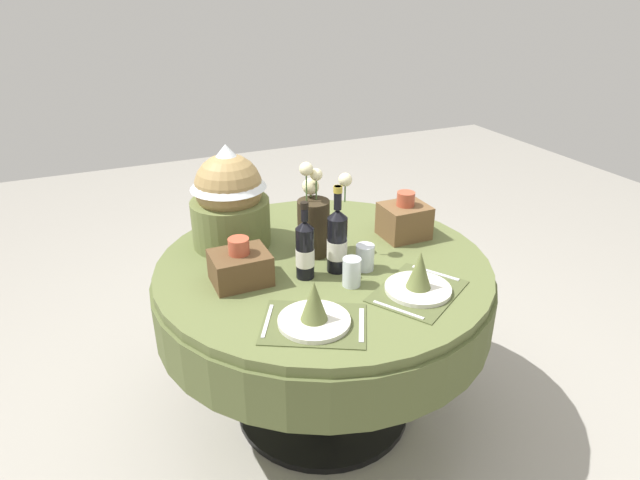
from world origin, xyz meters
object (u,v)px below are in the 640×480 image
Objects in this scene: place_setting_right at (419,280)px; wine_bottle_centre at (337,240)px; gift_tub_back_left at (229,194)px; woven_basket_side_left at (240,266)px; dining_table at (323,294)px; flower_vase at (314,220)px; woven_basket_side_right at (404,219)px; place_setting_left at (314,312)px; wine_bottle_left at (305,249)px; tumbler_near_left at (365,257)px; tumbler_near_right at (352,272)px.

wine_bottle_centre reaches higher than place_setting_right.
gift_tub_back_left is 0.37m from woven_basket_side_left.
place_setting_right is 0.65m from woven_basket_side_left.
flower_vase is at bearing 92.10° from dining_table.
flower_vase reaches higher than woven_basket_side_right.
gift_tub_back_left is (-0.08, 0.69, 0.18)m from place_setting_left.
wine_bottle_left is (-0.33, 0.27, 0.07)m from place_setting_right.
gift_tub_back_left is (-0.41, 0.43, 0.17)m from tumbler_near_left.
flower_vase is 0.37m from woven_basket_side_left.
dining_table is 3.48× the size of flower_vase.
woven_basket_side_left is 0.77m from woven_basket_side_right.
woven_basket_side_left is (-0.34, -0.10, -0.08)m from flower_vase.
tumbler_near_left is at bearing -146.62° from woven_basket_side_right.
tumbler_near_right is at bearing 144.74° from place_setting_right.
flower_vase is at bearing 94.18° from tumbler_near_right.
place_setting_right is at bearing -35.26° from tumbler_near_right.
wine_bottle_left is at bearing 171.17° from tumbler_near_left.
flower_vase reaches higher than place_setting_left.
dining_table is 0.27m from tumbler_near_left.
woven_basket_side_left reaches higher than dining_table.
dining_table is 12.48× the size of tumbler_near_right.
gift_tub_back_left reaches higher than wine_bottle_centre.
woven_basket_side_right is at bearing 64.75° from place_setting_right.
wine_bottle_left reaches higher than tumbler_near_right.
wine_bottle_centre is 1.65× the size of woven_basket_side_left.
tumbler_near_right is 0.49m from woven_basket_side_right.
flower_vase is 0.17m from wine_bottle_centre.
place_setting_right is 0.24m from tumbler_near_right.
tumbler_near_left is at bearing -12.06° from woven_basket_side_left.
place_setting_right is (0.42, 0.04, 0.00)m from place_setting_left.
woven_basket_side_left reaches higher than tumbler_near_left.
dining_table is at bearing 101.40° from wine_bottle_centre.
place_setting_right is 0.50m from flower_vase.
place_setting_right is at bearing -52.62° from gift_tub_back_left.
flower_vase is (-0.00, 0.08, 0.30)m from dining_table.
woven_basket_side_right is (0.30, 0.19, 0.03)m from tumbler_near_left.
tumbler_near_left is 0.48m from woven_basket_side_left.
place_setting_left is at bearing -107.22° from wine_bottle_left.
wine_bottle_left is 0.19m from tumbler_near_right.
flower_vase is at bearing 16.96° from woven_basket_side_left.
wine_bottle_centre is 0.43m from woven_basket_side_right.
tumbler_near_left is 0.48× the size of woven_basket_side_left.
wine_bottle_centre is 0.13m from tumbler_near_left.
flower_vase is at bearing 116.85° from place_setting_right.
woven_basket_side_right is at bearing 33.38° from tumbler_near_left.
woven_basket_side_right is at bearing 35.50° from tumbler_near_right.
place_setting_right is at bearing -58.31° from dining_table.
place_setting_right is 3.92× the size of tumbler_near_right.
tumbler_near_right is 0.52× the size of woven_basket_side_left.
place_setting_right is 0.98× the size of gift_tub_back_left.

